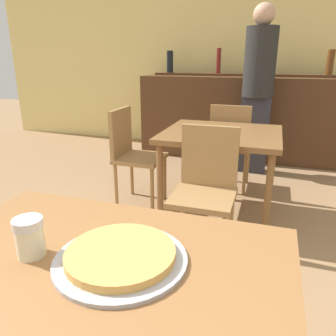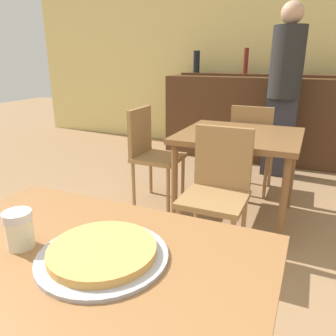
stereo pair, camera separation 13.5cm
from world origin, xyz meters
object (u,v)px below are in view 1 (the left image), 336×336
chair_far_side_front (206,183)px  pizza_tray (121,256)px  cheese_shaker (30,237)px  chair_far_side_back (230,141)px  chair_far_side_left (132,150)px  person_standing (258,85)px

chair_far_side_front → pizza_tray: 1.31m
cheese_shaker → chair_far_side_front: bearing=80.0°
chair_far_side_back → chair_far_side_left: size_ratio=1.00×
chair_far_side_back → cheese_shaker: same height
chair_far_side_front → chair_far_side_left: 0.99m
chair_far_side_front → chair_far_side_left: bearing=142.8°
chair_far_side_front → cheese_shaker: (-0.23, -1.33, 0.31)m
chair_far_side_back → chair_far_side_left: (-0.79, -0.60, 0.00)m
chair_far_side_front → pizza_tray: chair_far_side_front is taller
chair_far_side_front → cheese_shaker: same height
person_standing → chair_far_side_front: bearing=-95.7°
chair_far_side_front → pizza_tray: bearing=-89.1°
pizza_tray → person_standing: size_ratio=0.20×
pizza_tray → chair_far_side_left: bearing=113.2°
chair_far_side_left → pizza_tray: chair_far_side_left is taller
chair_far_side_front → pizza_tray: (0.02, -1.28, 0.27)m
pizza_tray → chair_far_side_front: bearing=90.9°
chair_far_side_front → person_standing: person_standing is taller
chair_far_side_front → person_standing: (0.19, 1.86, 0.49)m
chair_far_side_left → person_standing: bearing=-37.8°
chair_far_side_back → person_standing: bearing=-105.7°
pizza_tray → cheese_shaker: 0.26m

